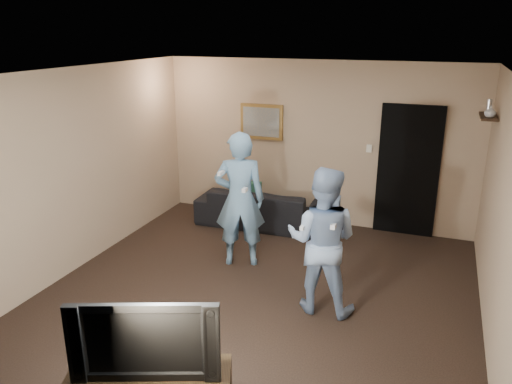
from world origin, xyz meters
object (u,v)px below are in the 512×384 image
at_px(wii_player_right, 322,241).
at_px(wii_player_left, 240,200).
at_px(television, 147,334).
at_px(sofa, 261,207).

bearing_deg(wii_player_right, wii_player_left, 149.54).
relative_size(television, wii_player_left, 0.63).
distance_m(sofa, wii_player_left, 1.55).
height_order(television, wii_player_left, wii_player_left).
bearing_deg(sofa, television, 96.77).
xyz_separation_m(wii_player_left, wii_player_right, (1.29, -0.76, -0.07)).
xyz_separation_m(sofa, television, (0.64, -4.33, 0.51)).
xyz_separation_m(television, wii_player_left, (-0.43, 2.92, 0.10)).
relative_size(sofa, television, 1.79).
height_order(sofa, wii_player_right, wii_player_right).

